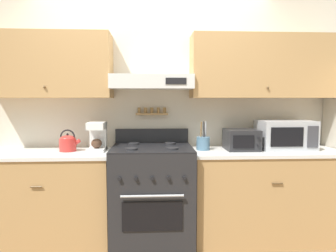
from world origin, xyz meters
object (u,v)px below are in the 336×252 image
stove_range (152,194)px  utensil_crock (203,143)px  coffee_maker (97,136)px  tea_kettle (67,143)px  toaster_oven (241,140)px  microwave (284,135)px

stove_range → utensil_crock: (0.51, 0.06, 0.50)m
coffee_maker → utensil_crock: size_ratio=0.99×
coffee_maker → utensil_crock: 1.06m
coffee_maker → utensil_crock: (1.05, -0.03, -0.08)m
tea_kettle → utensil_crock: (1.33, 0.00, -0.01)m
utensil_crock → toaster_oven: utensil_crock is taller
coffee_maker → toaster_oven: bearing=-1.4°
utensil_crock → tea_kettle: bearing=-180.0°
microwave → toaster_oven: bearing=-177.6°
stove_range → coffee_maker: coffee_maker is taller
microwave → utensil_crock: (-0.84, -0.02, -0.08)m
toaster_oven → utensil_crock: bearing=179.7°
microwave → utensil_crock: microwave is taller
microwave → coffee_maker: bearing=179.6°
utensil_crock → toaster_oven: (0.39, -0.00, 0.03)m
stove_range → microwave: microwave is taller
stove_range → coffee_maker: bearing=169.8°
stove_range → coffee_maker: size_ratio=3.88×
microwave → toaster_oven: microwave is taller
utensil_crock → toaster_oven: bearing=-0.3°
coffee_maker → toaster_oven: 1.44m
microwave → toaster_oven: 0.46m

